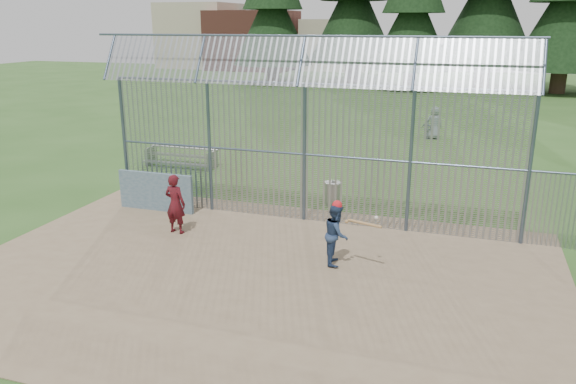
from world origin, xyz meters
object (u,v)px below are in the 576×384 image
(dugout_wall, at_px, (156,192))
(bleacher, at_px, (181,156))
(batter, at_px, (336,234))
(onlooker, at_px, (175,204))
(trash_can, at_px, (333,193))

(dugout_wall, relative_size, bleacher, 0.83)
(batter, distance_m, onlooker, 4.74)
(dugout_wall, xyz_separation_m, batter, (6.24, -2.18, 0.15))
(batter, bearing_deg, trash_can, 3.28)
(trash_can, xyz_separation_m, bleacher, (-7.09, 2.99, 0.03))
(trash_can, bearing_deg, dugout_wall, -155.52)
(dugout_wall, height_order, trash_can, dugout_wall)
(trash_can, distance_m, bleacher, 7.69)
(dugout_wall, relative_size, batter, 1.67)
(onlooker, height_order, bleacher, onlooker)
(onlooker, distance_m, bleacher, 7.72)
(onlooker, xyz_separation_m, bleacher, (-3.57, 6.83, -0.45))
(dugout_wall, relative_size, onlooker, 1.50)
(onlooker, bearing_deg, dugout_wall, -39.48)
(dugout_wall, height_order, onlooker, onlooker)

